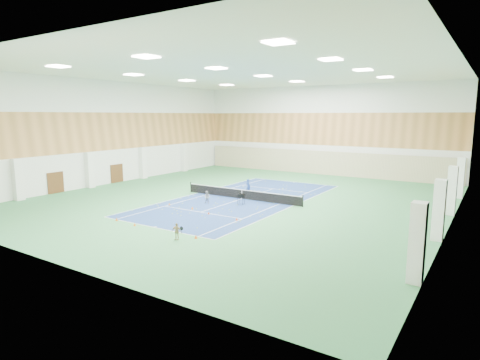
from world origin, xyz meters
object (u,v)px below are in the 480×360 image
at_px(tennis_net, 242,193).
at_px(coach, 248,187).
at_px(child_apron, 177,231).
at_px(ball_cart, 241,199).
at_px(child_court, 207,197).

bearing_deg(tennis_net, coach, 108.11).
relative_size(coach, child_apron, 1.40).
height_order(tennis_net, coach, coach).
height_order(coach, ball_cart, coach).
bearing_deg(child_apron, child_court, 97.85).
xyz_separation_m(tennis_net, child_apron, (3.35, -13.16, 0.01)).
height_order(child_court, child_apron, child_court).
bearing_deg(child_court, coach, 67.71).
distance_m(coach, child_apron, 16.14).
bearing_deg(child_court, tennis_net, 49.81).
distance_m(coach, ball_cart, 4.88).
height_order(child_court, ball_cart, child_court).
distance_m(tennis_net, child_apron, 13.58).
height_order(child_apron, ball_cart, child_apron).
bearing_deg(child_court, ball_cart, 11.38).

